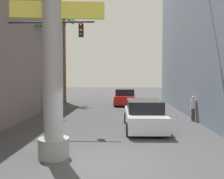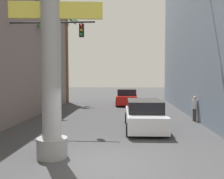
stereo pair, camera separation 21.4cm
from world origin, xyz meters
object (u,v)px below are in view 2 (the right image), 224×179
object	(u,v)px
car_lead	(144,115)
palm_tree_far_left	(67,49)
car_far	(127,97)
palm_tree_mid_left	(40,56)
traffic_light_mast	(34,53)
pedestrian_mid_right	(195,107)
street_lamp	(214,42)
neon_sign_pole	(51,9)
palm_tree_far_right	(178,64)

from	to	relation	value
car_lead	palm_tree_far_left	xyz separation A→B (m)	(-7.35, 12.80, 4.90)
car_far	palm_tree_mid_left	size ratio (longest dim) A/B	0.66
traffic_light_mast	pedestrian_mid_right	bearing A→B (deg)	13.90
palm_tree_far_left	palm_tree_mid_left	world-z (taller)	palm_tree_far_left
street_lamp	car_far	xyz separation A→B (m)	(-4.77, 10.32, -3.97)
neon_sign_pole	pedestrian_mid_right	xyz separation A→B (m)	(6.85, 7.38, -4.23)
palm_tree_far_left	car_far	bearing A→B (deg)	-14.27
neon_sign_pole	pedestrian_mid_right	bearing A→B (deg)	47.15
traffic_light_mast	car_far	bearing A→B (deg)	65.11
street_lamp	pedestrian_mid_right	bearing A→B (deg)	108.61
street_lamp	car_lead	bearing A→B (deg)	-167.70
traffic_light_mast	car_far	size ratio (longest dim) A/B	1.30
palm_tree_far_left	pedestrian_mid_right	xyz separation A→B (m)	(10.65, -10.36, -4.72)
car_lead	palm_tree_far_right	distance (m)	16.36
neon_sign_pole	car_lead	xyz separation A→B (m)	(3.54, 4.94, -4.41)
palm_tree_mid_left	pedestrian_mid_right	bearing A→B (deg)	-14.93
neon_sign_pole	traffic_light_mast	distance (m)	5.74
car_lead	palm_tree_far_left	distance (m)	15.55
car_far	palm_tree_mid_left	distance (m)	9.57
neon_sign_pole	car_lead	distance (m)	7.51
street_lamp	palm_tree_far_left	bearing A→B (deg)	133.10
palm_tree_mid_left	street_lamp	bearing A→B (deg)	-21.51
palm_tree_far_left	car_lead	bearing A→B (deg)	-60.13
street_lamp	pedestrian_mid_right	xyz separation A→B (m)	(-0.54, 1.60, -3.79)
car_far	pedestrian_mid_right	size ratio (longest dim) A/B	2.87
car_far	pedestrian_mid_right	world-z (taller)	pedestrian_mid_right
palm_tree_far_left	neon_sign_pole	bearing A→B (deg)	-77.89
car_far	palm_tree_far_right	size ratio (longest dim) A/B	0.64
street_lamp	palm_tree_mid_left	distance (m)	12.30
neon_sign_pole	pedestrian_mid_right	world-z (taller)	neon_sign_pole
car_lead	street_lamp	bearing A→B (deg)	12.30
car_lead	pedestrian_mid_right	bearing A→B (deg)	36.45
palm_tree_far_right	palm_tree_far_left	world-z (taller)	palm_tree_far_left
traffic_light_mast	car_far	distance (m)	12.63
neon_sign_pole	street_lamp	world-z (taller)	neon_sign_pole
street_lamp	palm_tree_far_right	xyz separation A→B (m)	(1.00, 14.40, -0.49)
palm_tree_mid_left	pedestrian_mid_right	xyz separation A→B (m)	(10.90, -2.91, -3.47)
car_far	street_lamp	bearing A→B (deg)	-65.22
traffic_light_mast	car_far	world-z (taller)	traffic_light_mast
street_lamp	car_lead	size ratio (longest dim) A/B	1.66
traffic_light_mast	pedestrian_mid_right	xyz separation A→B (m)	(9.35, 2.31, -3.21)
traffic_light_mast	palm_tree_far_right	size ratio (longest dim) A/B	0.82
car_lead	palm_tree_mid_left	xyz separation A→B (m)	(-7.60, 5.35, 3.65)
traffic_light_mast	palm_tree_mid_left	size ratio (longest dim) A/B	0.86
street_lamp	palm_tree_far_right	bearing A→B (deg)	86.04
neon_sign_pole	car_far	size ratio (longest dim) A/B	2.28
street_lamp	palm_tree_far_left	size ratio (longest dim) A/B	0.86
car_far	palm_tree_far_right	bearing A→B (deg)	35.25
car_lead	palm_tree_far_left	size ratio (longest dim) A/B	0.52
palm_tree_far_right	pedestrian_mid_right	distance (m)	13.30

